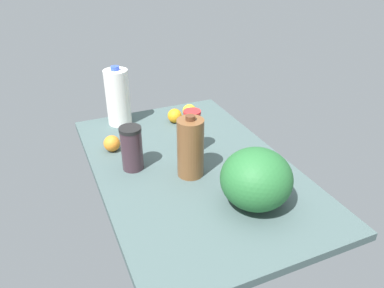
# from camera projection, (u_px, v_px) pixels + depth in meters

# --- Properties ---
(countertop) EXTENTS (1.20, 0.76, 0.03)m
(countertop) POSITION_uv_depth(u_px,v_px,m) (192.00, 168.00, 1.54)
(countertop) COLOR #425655
(countertop) RESTS_ON ground
(milk_jug) EXTENTS (0.12, 0.12, 0.29)m
(milk_jug) POSITION_uv_depth(u_px,v_px,m) (118.00, 97.00, 1.81)
(milk_jug) COLOR white
(milk_jug) RESTS_ON countertop
(tumbler_cup) EXTENTS (0.07, 0.07, 0.19)m
(tumbler_cup) POSITION_uv_depth(u_px,v_px,m) (192.00, 131.00, 1.58)
(tumbler_cup) COLOR silver
(tumbler_cup) RESTS_ON countertop
(shaker_bottle) EXTENTS (0.09, 0.09, 0.18)m
(shaker_bottle) POSITION_uv_depth(u_px,v_px,m) (132.00, 148.00, 1.47)
(shaker_bottle) COLOR #3D2A32
(shaker_bottle) RESTS_ON countertop
(chocolate_milk_jug) EXTENTS (0.10, 0.10, 0.25)m
(chocolate_milk_jug) POSITION_uv_depth(u_px,v_px,m) (190.00, 148.00, 1.42)
(chocolate_milk_jug) COLOR brown
(chocolate_milk_jug) RESTS_ON countertop
(watermelon) EXTENTS (0.25, 0.25, 0.21)m
(watermelon) POSITION_uv_depth(u_px,v_px,m) (256.00, 179.00, 1.26)
(watermelon) COLOR #266630
(watermelon) RESTS_ON countertop
(orange_near_front) EXTENTS (0.07, 0.07, 0.07)m
(orange_near_front) POSITION_uv_depth(u_px,v_px,m) (112.00, 143.00, 1.62)
(orange_near_front) COLOR orange
(orange_near_front) RESTS_ON countertop
(orange_by_jug) EXTENTS (0.07, 0.07, 0.07)m
(orange_by_jug) POSITION_uv_depth(u_px,v_px,m) (175.00, 116.00, 1.86)
(orange_by_jug) COLOR orange
(orange_by_jug) RESTS_ON countertop
(lemon_far_back) EXTENTS (0.07, 0.07, 0.07)m
(lemon_far_back) POSITION_uv_depth(u_px,v_px,m) (189.00, 111.00, 1.91)
(lemon_far_back) COLOR yellow
(lemon_far_back) RESTS_ON countertop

